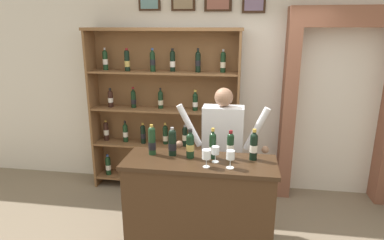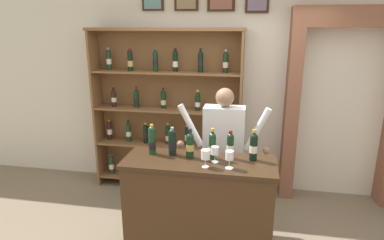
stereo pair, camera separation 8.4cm
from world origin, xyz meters
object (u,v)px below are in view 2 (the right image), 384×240
(tasting_bottle_super_tuscan, at_px, (254,146))
(wine_glass_right, at_px, (215,152))
(wine_shelf, at_px, (167,108))
(wine_glass_center, at_px, (205,155))
(tasting_bottle_chianti, at_px, (172,142))
(shopkeeper, at_px, (224,143))
(tasting_bottle_prosecco, at_px, (190,145))
(tasting_counter, at_px, (199,210))
(tasting_bottle_rosso, at_px, (230,145))
(wine_glass_left, at_px, (230,156))
(tasting_bottle_riserva, at_px, (212,145))
(tasting_bottle_bianco, at_px, (152,140))

(tasting_bottle_super_tuscan, bearing_deg, wine_glass_right, -161.72)
(wine_shelf, height_order, wine_glass_center, wine_shelf)
(tasting_bottle_chianti, height_order, tasting_bottle_super_tuscan, tasting_bottle_super_tuscan)
(shopkeeper, distance_m, tasting_bottle_prosecco, 0.63)
(tasting_counter, distance_m, tasting_bottle_super_tuscan, 0.84)
(tasting_bottle_rosso, relative_size, wine_glass_left, 1.67)
(tasting_bottle_riserva, height_order, wine_glass_left, tasting_bottle_riserva)
(tasting_bottle_bianco, distance_m, tasting_bottle_riserva, 0.60)
(tasting_bottle_riserva, distance_m, wine_glass_center, 0.22)
(wine_shelf, distance_m, shopkeeper, 1.21)
(tasting_bottle_prosecco, xyz_separation_m, wine_glass_left, (0.39, -0.19, -0.01))
(shopkeeper, relative_size, tasting_bottle_bianco, 5.32)
(wine_glass_left, bearing_deg, tasting_bottle_riserva, 131.01)
(tasting_counter, height_order, wine_glass_center, wine_glass_center)
(tasting_bottle_bianco, relative_size, tasting_bottle_prosecco, 1.06)
(wine_glass_right, bearing_deg, wine_glass_left, -38.65)
(tasting_bottle_riserva, distance_m, tasting_bottle_rosso, 0.17)
(tasting_bottle_chianti, height_order, tasting_bottle_rosso, tasting_bottle_chianti)
(shopkeeper, distance_m, wine_glass_right, 0.62)
(tasting_counter, distance_m, tasting_bottle_prosecco, 0.66)
(wine_glass_left, bearing_deg, tasting_bottle_super_tuscan, 48.00)
(tasting_bottle_bianco, distance_m, wine_glass_right, 0.64)
(tasting_bottle_prosecco, height_order, wine_glass_left, tasting_bottle_prosecco)
(wine_glass_right, bearing_deg, wine_shelf, 119.81)
(tasting_bottle_chianti, distance_m, tasting_bottle_riserva, 0.40)
(wine_shelf, relative_size, tasting_bottle_prosecco, 7.79)
(tasting_bottle_riserva, relative_size, wine_glass_left, 1.82)
(tasting_bottle_super_tuscan, bearing_deg, wine_shelf, 131.51)
(wine_shelf, bearing_deg, tasting_counter, -64.70)
(tasting_counter, height_order, tasting_bottle_super_tuscan, tasting_bottle_super_tuscan)
(tasting_bottle_riserva, bearing_deg, tasting_counter, -144.38)
(shopkeeper, xyz_separation_m, tasting_bottle_chianti, (-0.46, -0.50, 0.16))
(tasting_bottle_bianco, bearing_deg, tasting_bottle_prosecco, -4.35)
(tasting_bottle_riserva, bearing_deg, wine_shelf, 120.34)
(shopkeeper, xyz_separation_m, tasting_bottle_bianco, (-0.66, -0.51, 0.17))
(wine_shelf, xyz_separation_m, wine_glass_right, (0.83, -1.45, -0.02))
(tasting_bottle_super_tuscan, distance_m, wine_glass_center, 0.49)
(tasting_counter, distance_m, tasting_bottle_chianti, 0.72)
(tasting_bottle_bianco, bearing_deg, tasting_bottle_super_tuscan, 0.88)
(tasting_bottle_super_tuscan, relative_size, wine_glass_right, 1.97)
(wine_shelf, distance_m, tasting_bottle_prosecco, 1.50)
(tasting_bottle_bianco, distance_m, wine_glass_left, 0.81)
(tasting_counter, xyz_separation_m, tasting_bottle_chianti, (-0.28, 0.10, 0.65))
(tasting_bottle_chianti, bearing_deg, tasting_bottle_rosso, 1.27)
(tasting_counter, height_order, tasting_bottle_riserva, tasting_bottle_riserva)
(tasting_bottle_bianco, bearing_deg, wine_glass_left, -15.47)
(tasting_bottle_super_tuscan, distance_m, wine_glass_left, 0.31)
(wine_glass_left, bearing_deg, wine_glass_center, -176.79)
(tasting_counter, bearing_deg, tasting_bottle_bianco, 169.23)
(tasting_bottle_chianti, bearing_deg, tasting_counter, -19.65)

